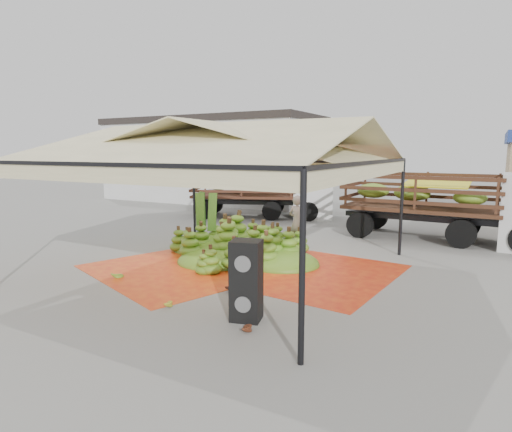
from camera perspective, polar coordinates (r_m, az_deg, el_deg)
The scene contains 17 objects.
ground at distance 12.08m, azimuth -4.29°, elevation -6.98°, with size 90.00×90.00×0.00m, color slate.
canopy_tent at distance 11.63m, azimuth -4.47°, elevation 8.87°, with size 8.10×8.10×4.00m.
building_white at distance 28.84m, azimuth -5.89°, elevation 7.53°, with size 14.30×6.30×5.40m.
tarp_left at distance 12.18m, azimuth -9.68°, elevation -6.91°, with size 4.62×4.40×0.01m, color #DF5E15.
tarp_right at distance 11.77m, azimuth 6.95°, elevation -7.41°, with size 4.30×4.51×0.01m, color #D85214.
banana_heap at distance 13.20m, azimuth -1.79°, elevation -2.96°, with size 5.55×4.56×1.19m, color #4E7117.
hand_yellow_a at distance 10.44m, azimuth -1.09°, elevation -8.92°, with size 0.43×0.35×0.20m, color gold.
hand_yellow_b at distance 9.38m, azimuth -12.07°, elevation -11.22°, with size 0.41×0.33×0.19m, color gold.
hand_red_a at distance 10.22m, azimuth -3.82°, elevation -9.26°, with size 0.48×0.40×0.22m, color #551D13.
hand_red_b at distance 8.01m, azimuth -1.87°, elevation -14.50°, with size 0.45×0.37×0.20m, color #562213.
hand_green at distance 11.77m, azimuth -18.03°, elevation -7.33°, with size 0.41×0.34×0.19m, color #4E7017.
hanging_bunches at distance 12.20m, azimuth 6.90°, elevation 5.63°, with size 1.74×0.24×0.20m.
speaker_stack at distance 8.31m, azimuth -1.30°, elevation -8.59°, with size 0.68×0.63×1.57m.
banana_leaves at distance 15.11m, azimuth -6.22°, elevation -3.82°, with size 0.96×1.36×3.70m, color #356B1C, non-canonical shape.
vendor at distance 14.33m, azimuth 5.54°, elevation -0.82°, with size 0.66×0.43×1.80m, color gray.
truck_left at distance 21.13m, azimuth 1.61°, elevation 3.72°, with size 7.16×4.65×2.33m.
truck_right at distance 16.97m, azimuth 25.21°, elevation 2.04°, with size 7.35×2.74×2.50m.
Camera 1 is at (6.36, -9.74, 3.25)m, focal length 30.00 mm.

